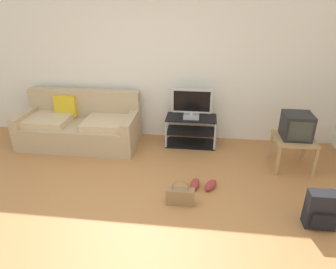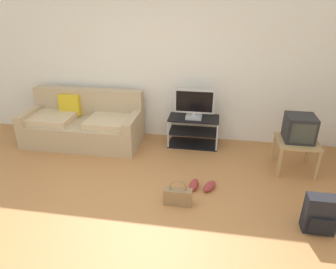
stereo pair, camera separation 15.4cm
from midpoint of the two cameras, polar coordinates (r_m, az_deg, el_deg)
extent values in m
cube|color=#B27542|center=(3.45, -10.12, -17.15)|extent=(9.00, 9.80, 0.02)
cube|color=silver|center=(5.04, -3.37, 14.24)|extent=(9.00, 0.10, 2.70)
cube|color=tan|center=(5.22, -17.12, 0.19)|extent=(1.90, 0.86, 0.39)
cube|color=tan|center=(5.35, -16.34, 5.79)|extent=(1.90, 0.20, 0.46)
cube|color=tan|center=(5.53, -25.90, 3.25)|extent=(0.14, 0.86, 0.17)
cube|color=tan|center=(4.83, -7.89, 2.67)|extent=(0.14, 0.86, 0.17)
cube|color=#CBAF89|center=(5.31, -22.89, 2.59)|extent=(0.76, 0.60, 0.10)
cube|color=#CBAF89|center=(4.89, -12.11, 2.20)|extent=(0.76, 0.60, 0.10)
cube|color=gold|center=(5.38, -19.61, 5.10)|extent=(0.36, 0.14, 0.37)
cube|color=black|center=(4.89, 3.54, 3.20)|extent=(0.81, 0.42, 0.02)
cube|color=black|center=(4.98, 3.47, 0.71)|extent=(0.78, 0.40, 0.02)
cube|color=black|center=(5.08, 3.40, -1.69)|extent=(0.81, 0.42, 0.02)
cylinder|color=#B7B7BC|center=(4.84, -1.30, -0.01)|extent=(0.03, 0.03, 0.48)
cylinder|color=#B7B7BC|center=(4.80, 7.97, -0.48)|extent=(0.03, 0.03, 0.48)
cylinder|color=#B7B7BC|center=(5.19, -0.70, 1.80)|extent=(0.03, 0.03, 0.48)
cylinder|color=#B7B7BC|center=(5.16, 7.95, 1.37)|extent=(0.03, 0.03, 0.48)
cube|color=#B2B2B7|center=(4.86, 3.53, 3.48)|extent=(0.25, 0.22, 0.05)
cube|color=#B2B2B7|center=(4.84, 3.55, 3.98)|extent=(0.05, 0.04, 0.04)
cube|color=#B2B2B7|center=(4.77, 3.61, 6.37)|extent=(0.63, 0.04, 0.39)
cube|color=black|center=(4.75, 3.60, 6.28)|extent=(0.57, 0.01, 0.33)
cube|color=tan|center=(4.55, 22.00, -0.80)|extent=(0.55, 0.55, 0.03)
cube|color=tan|center=(4.38, 19.18, -4.75)|extent=(0.04, 0.04, 0.43)
cube|color=tan|center=(4.52, 25.20, -4.92)|extent=(0.04, 0.04, 0.43)
cube|color=tan|center=(4.80, 18.12, -1.90)|extent=(0.04, 0.04, 0.43)
cube|color=tan|center=(4.92, 23.65, -2.14)|extent=(0.04, 0.04, 0.43)
cube|color=#232326|center=(4.49, 22.33, 1.52)|extent=(0.38, 0.37, 0.36)
cube|color=#333833|center=(4.33, 22.91, 0.53)|extent=(0.31, 0.01, 0.28)
cube|color=black|center=(3.64, 26.01, -12.71)|extent=(0.32, 0.16, 0.43)
cube|color=black|center=(3.61, 26.23, -14.61)|extent=(0.24, 0.04, 0.19)
cylinder|color=black|center=(3.67, 24.26, -11.52)|extent=(0.04, 0.04, 0.34)
cylinder|color=black|center=(3.73, 26.92, -11.47)|extent=(0.04, 0.04, 0.34)
cube|color=olive|center=(3.66, 1.11, -11.69)|extent=(0.34, 0.11, 0.20)
torus|color=olive|center=(3.58, 1.12, -10.00)|extent=(0.21, 0.02, 0.21)
ellipsoid|color=#993333|center=(3.98, 4.00, -9.37)|extent=(0.14, 0.27, 0.09)
ellipsoid|color=#993333|center=(3.98, 6.95, -9.52)|extent=(0.21, 0.28, 0.09)
camera|label=1|loc=(0.08, -91.11, -0.52)|focal=32.13mm
camera|label=2|loc=(0.08, 88.89, 0.52)|focal=32.13mm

